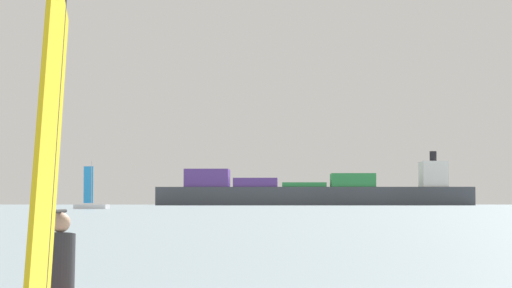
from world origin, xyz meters
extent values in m
cylinder|color=black|center=(-3.07, -2.17, 2.17)|extent=(0.40, 1.94, 4.12)
cube|color=yellow|center=(-2.97, -2.72, 1.90)|extent=(0.55, 2.84, 4.13)
cylinder|color=black|center=(-3.12, -1.90, 1.28)|extent=(0.27, 1.33, 0.04)
cylinder|color=#2D2D33|center=(-3.15, -1.68, 0.58)|extent=(0.39, 0.49, 0.95)
sphere|color=tan|center=(-3.15, -1.68, 1.16)|extent=(0.22, 0.22, 0.22)
cube|color=#3F444C|center=(-43.33, 632.14, 5.27)|extent=(183.18, 45.62, 10.53)
cube|color=silver|center=(25.27, 638.41, 17.91)|extent=(16.70, 27.27, 14.76)
cylinder|color=black|center=(25.27, 638.41, 28.30)|extent=(4.00, 4.00, 6.00)
cube|color=#2D8C47|center=(-21.10, 634.17, 14.43)|extent=(27.58, 28.51, 7.80)
cube|color=#2D8C47|center=(-49.08, 631.62, 11.83)|extent=(27.58, 28.51, 2.60)
cube|color=#59388C|center=(-77.06, 629.06, 13.13)|extent=(27.58, 28.51, 5.20)
cube|color=#59388C|center=(-105.04, 626.50, 15.73)|extent=(27.58, 28.51, 10.40)
cube|color=#4C564C|center=(-32.73, 1481.25, 19.47)|extent=(1289.88, 356.24, 38.93)
cube|color=white|center=(-67.94, 237.18, 0.51)|extent=(8.39, 3.75, 1.02)
cylinder|color=#B2B2B7|center=(-67.94, 237.18, 6.09)|extent=(0.16, 0.16, 10.12)
cube|color=#268CD8|center=(-68.73, 237.32, 5.58)|extent=(2.38, 0.50, 8.50)
camera|label=1|loc=(0.36, -13.33, 1.36)|focal=78.29mm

